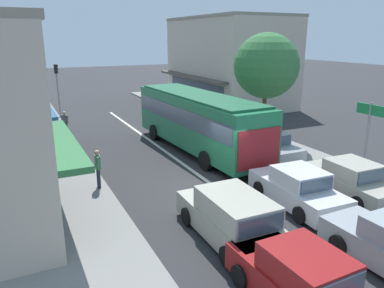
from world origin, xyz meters
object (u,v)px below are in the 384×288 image
(parked_sedan_kerb_second, at_px, (267,146))
(parked_wagon_kerb_third, at_px, (215,123))
(traffic_light_downstreet, at_px, (57,82))
(parked_sedan_kerb_front, at_px, (350,180))
(pedestrian_browsing_midblock, at_px, (98,166))
(wagon_behind_bus_near, at_px, (232,218))
(parked_sedan_kerb_rear, at_px, (181,108))
(sedan_behind_bus_mid, at_px, (298,189))
(street_tree_right, at_px, (266,66))
(city_bus, at_px, (198,118))
(hatchback_queue_gap_filler, at_px, (298,280))
(directional_road_sign, at_px, (369,124))
(pedestrian_far_walker, at_px, (70,148))
(pedestrian_with_handbag_near, at_px, (65,122))

(parked_sedan_kerb_second, bearing_deg, parked_wagon_kerb_third, 90.18)
(parked_sedan_kerb_second, relative_size, traffic_light_downstreet, 1.00)
(parked_sedan_kerb_front, xyz_separation_m, pedestrian_browsing_midblock, (-9.00, 4.96, 0.40))
(wagon_behind_bus_near, distance_m, parked_sedan_kerb_second, 8.78)
(parked_sedan_kerb_second, relative_size, parked_sedan_kerb_rear, 1.00)
(wagon_behind_bus_near, distance_m, sedan_behind_bus_mid, 3.75)
(parked_sedan_kerb_rear, xyz_separation_m, street_tree_right, (1.40, -9.07, 3.92))
(city_bus, xyz_separation_m, parked_sedan_kerb_rear, (3.02, 9.04, -1.22))
(parked_wagon_kerb_third, relative_size, parked_sedan_kerb_rear, 1.08)
(traffic_light_downstreet, relative_size, pedestrian_browsing_midblock, 2.58)
(sedan_behind_bus_mid, height_order, parked_sedan_kerb_second, same)
(city_bus, distance_m, hatchback_queue_gap_filler, 12.92)
(parked_wagon_kerb_third, distance_m, directional_road_sign, 10.68)
(traffic_light_downstreet, bearing_deg, parked_wagon_kerb_third, -48.61)
(city_bus, relative_size, parked_sedan_kerb_second, 2.61)
(hatchback_queue_gap_filler, bearing_deg, pedestrian_far_walker, 105.11)
(parked_sedan_kerb_rear, bearing_deg, street_tree_right, -81.22)
(city_bus, relative_size, sedan_behind_bus_mid, 2.57)
(parked_sedan_kerb_front, bearing_deg, hatchback_queue_gap_filler, -146.63)
(parked_sedan_kerb_second, xyz_separation_m, traffic_light_downstreet, (-8.59, 15.32, 2.19))
(parked_sedan_kerb_front, height_order, traffic_light_downstreet, traffic_light_downstreet)
(parked_sedan_kerb_rear, bearing_deg, parked_wagon_kerb_third, -92.92)
(wagon_behind_bus_near, relative_size, pedestrian_with_handbag_near, 2.77)
(city_bus, height_order, parked_sedan_kerb_front, city_bus)
(parked_sedan_kerb_second, distance_m, street_tree_right, 5.06)
(sedan_behind_bus_mid, relative_size, hatchback_queue_gap_filler, 1.14)
(pedestrian_with_handbag_near, height_order, pedestrian_browsing_midblock, same)
(hatchback_queue_gap_filler, height_order, parked_wagon_kerb_third, parked_wagon_kerb_third)
(pedestrian_with_handbag_near, height_order, pedestrian_far_walker, same)
(parked_sedan_kerb_second, height_order, street_tree_right, street_tree_right)
(sedan_behind_bus_mid, bearing_deg, city_bus, 91.60)
(parked_sedan_kerb_second, bearing_deg, pedestrian_browsing_midblock, -176.59)
(traffic_light_downstreet, height_order, pedestrian_with_handbag_near, traffic_light_downstreet)
(parked_sedan_kerb_front, xyz_separation_m, pedestrian_far_walker, (-9.63, 8.29, 0.40))
(sedan_behind_bus_mid, relative_size, directional_road_sign, 1.19)
(hatchback_queue_gap_filler, height_order, pedestrian_far_walker, pedestrian_far_walker)
(pedestrian_browsing_midblock, bearing_deg, directional_road_sign, -21.97)
(sedan_behind_bus_mid, height_order, pedestrian_browsing_midblock, pedestrian_browsing_midblock)
(city_bus, bearing_deg, directional_road_sign, -60.44)
(parked_sedan_kerb_rear, height_order, street_tree_right, street_tree_right)
(pedestrian_browsing_midblock, bearing_deg, pedestrian_with_handbag_near, 90.44)
(wagon_behind_bus_near, distance_m, street_tree_right, 12.53)
(wagon_behind_bus_near, bearing_deg, parked_wagon_kerb_third, 62.98)
(hatchback_queue_gap_filler, xyz_separation_m, traffic_light_downstreet, (-2.31, 24.95, 2.15))
(parked_sedan_kerb_rear, xyz_separation_m, pedestrian_with_handbag_near, (-9.38, -3.10, 0.40))
(parked_sedan_kerb_front, distance_m, parked_wagon_kerb_third, 11.09)
(parked_wagon_kerb_third, xyz_separation_m, pedestrian_browsing_midblock, (-8.99, -6.13, 0.32))
(parked_sedan_kerb_front, distance_m, traffic_light_downstreet, 22.62)
(city_bus, distance_m, street_tree_right, 5.18)
(parked_wagon_kerb_third, xyz_separation_m, traffic_light_downstreet, (-8.57, 9.73, 2.11))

